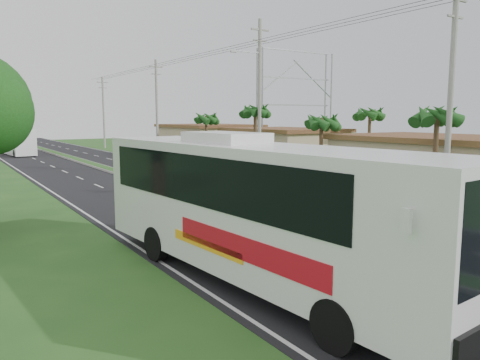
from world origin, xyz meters
TOP-DOWN VIEW (x-y plane):
  - ground at (0.00, 0.00)m, footprint 180.00×180.00m
  - road_asphalt at (0.00, 20.00)m, footprint 14.00×160.00m
  - median_strip at (0.00, 20.00)m, footprint 1.20×160.00m
  - lane_edge_left at (-6.70, 20.00)m, footprint 0.12×160.00m
  - lane_edge_right at (6.70, 20.00)m, footprint 0.12×160.00m
  - shop_near at (14.00, 6.00)m, footprint 8.60×12.60m
  - shop_mid at (14.00, 22.00)m, footprint 7.60×10.60m
  - shop_far at (14.00, 36.00)m, footprint 8.60×11.60m
  - palm_verge_a at (9.00, 3.00)m, footprint 2.40×2.40m
  - palm_verge_b at (9.40, 12.00)m, footprint 2.40×2.40m
  - palm_verge_c at (8.80, 19.00)m, footprint 2.40×2.40m
  - palm_verge_d at (9.30, 28.00)m, footprint 2.40×2.40m
  - palm_behind_shop at (17.50, 15.00)m, footprint 2.40×2.40m
  - utility_pole_a at (8.50, 2.00)m, footprint 1.60×0.28m
  - utility_pole_b at (8.47, 18.00)m, footprint 3.20×0.28m
  - utility_pole_c at (8.50, 38.00)m, footprint 1.60×0.28m
  - utility_pole_d at (8.50, 58.00)m, footprint 1.60×0.28m
  - billboard_lattice at (22.00, 30.00)m, footprint 10.18×1.18m
  - coach_bus_main at (-5.21, -1.01)m, footprint 3.78×13.33m
  - coach_bus_far at (-4.39, 52.57)m, footprint 3.31×11.06m
  - motorcyclist at (0.62, 2.85)m, footprint 1.87×0.89m

SIDE VIEW (x-z plane):
  - ground at x=0.00m, z-range 0.00..0.00m
  - lane_edge_left at x=-6.70m, z-range 0.00..0.00m
  - lane_edge_right at x=6.70m, z-range 0.00..0.00m
  - road_asphalt at x=0.00m, z-range 0.00..0.02m
  - median_strip at x=0.00m, z-range 0.01..0.20m
  - motorcyclist at x=0.62m, z-range -0.33..2.06m
  - shop_near at x=14.00m, z-range 0.02..3.54m
  - coach_bus_far at x=-4.39m, z-range 0.21..3.39m
  - shop_mid at x=14.00m, z-range 0.02..3.69m
  - shop_far at x=14.00m, z-range 0.02..3.84m
  - coach_bus_main at x=-5.21m, z-range 0.21..4.46m
  - palm_verge_b at x=9.40m, z-range 1.83..6.88m
  - palm_verge_d at x=9.30m, z-range 1.92..7.17m
  - palm_verge_a at x=9.00m, z-range 2.02..7.47m
  - palm_behind_shop at x=17.50m, z-range 2.11..7.76m
  - palm_verge_c at x=8.80m, z-range 2.20..8.05m
  - utility_pole_d at x=8.50m, z-range 0.17..10.67m
  - utility_pole_a at x=8.50m, z-range 0.17..11.17m
  - utility_pole_c at x=8.50m, z-range 0.17..11.17m
  - utility_pole_b at x=8.47m, z-range 0.26..12.26m
  - billboard_lattice at x=22.00m, z-range 0.79..12.86m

